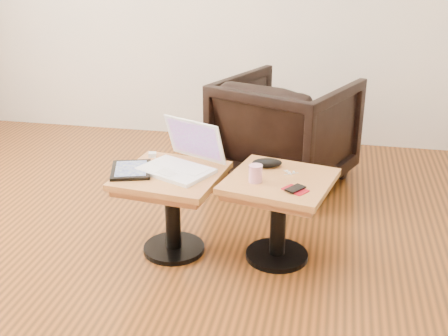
% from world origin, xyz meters
% --- Properties ---
extents(room_shell, '(4.52, 4.52, 2.71)m').
position_xyz_m(room_shell, '(0.00, 0.00, 1.35)').
color(room_shell, '#482B13').
rests_on(room_shell, ground).
extents(side_table_left, '(0.58, 0.58, 0.47)m').
position_xyz_m(side_table_left, '(0.09, 0.26, 0.35)').
color(side_table_left, black).
rests_on(side_table_left, ground).
extents(side_table_right, '(0.62, 0.62, 0.47)m').
position_xyz_m(side_table_right, '(0.65, 0.30, 0.35)').
color(side_table_right, black).
rests_on(side_table_right, ground).
extents(laptop, '(0.47, 0.45, 0.25)m').
position_xyz_m(laptop, '(0.13, 0.32, 0.52)').
color(laptop, white).
rests_on(laptop, side_table_left).
extents(tablet, '(0.27, 0.31, 0.02)m').
position_xyz_m(tablet, '(-0.13, 0.23, 0.48)').
color(tablet, black).
rests_on(tablet, side_table_left).
extents(charging_adapter, '(0.05, 0.05, 0.02)m').
position_xyz_m(charging_adapter, '(-0.09, 0.46, 0.48)').
color(charging_adapter, white).
rests_on(charging_adapter, side_table_left).
extents(glasses_case, '(0.17, 0.10, 0.05)m').
position_xyz_m(glasses_case, '(0.57, 0.44, 0.49)').
color(glasses_case, black).
rests_on(glasses_case, side_table_right).
extents(striped_cup, '(0.09, 0.09, 0.09)m').
position_xyz_m(striped_cup, '(0.54, 0.23, 0.51)').
color(striped_cup, '#CF4480').
rests_on(striped_cup, side_table_right).
extents(earbuds_tangle, '(0.07, 0.05, 0.01)m').
position_xyz_m(earbuds_tangle, '(0.70, 0.38, 0.48)').
color(earbuds_tangle, white).
rests_on(earbuds_tangle, side_table_right).
extents(phone_on_sleeve, '(0.14, 0.13, 0.01)m').
position_xyz_m(phone_on_sleeve, '(0.74, 0.17, 0.48)').
color(phone_on_sleeve, maroon).
rests_on(phone_on_sleeve, side_table_right).
extents(armchair, '(1.07, 1.08, 0.75)m').
position_xyz_m(armchair, '(0.58, 1.34, 0.38)').
color(armchair, black).
rests_on(armchair, ground).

